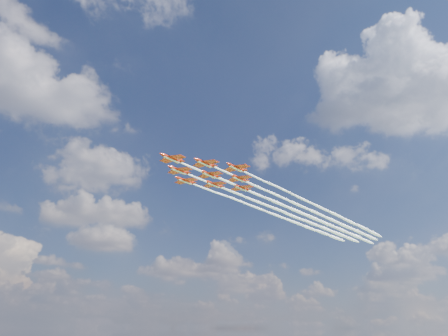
# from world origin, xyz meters

# --- Properties ---
(jet_lead) EXTENTS (139.65, 75.71, 2.90)m
(jet_lead) POSITION_xyz_m (43.11, 28.06, 82.45)
(jet_lead) COLOR red
(jet_row2_port) EXTENTS (139.65, 75.71, 2.90)m
(jet_row2_port) POSITION_xyz_m (55.72, 27.38, 82.45)
(jet_row2_port) COLOR red
(jet_row2_starb) EXTENTS (139.65, 75.71, 2.90)m
(jet_row2_starb) POSITION_xyz_m (49.72, 38.81, 82.45)
(jet_row2_starb) COLOR red
(jet_row3_port) EXTENTS (139.65, 75.71, 2.90)m
(jet_row3_port) POSITION_xyz_m (68.32, 26.71, 82.45)
(jet_row3_port) COLOR red
(jet_row3_centre) EXTENTS (139.65, 75.71, 2.90)m
(jet_row3_centre) POSITION_xyz_m (62.32, 38.14, 82.45)
(jet_row3_centre) COLOR red
(jet_row3_starb) EXTENTS (139.65, 75.71, 2.90)m
(jet_row3_starb) POSITION_xyz_m (56.32, 49.57, 82.45)
(jet_row3_starb) COLOR red
(jet_row4_port) EXTENTS (139.65, 75.71, 2.90)m
(jet_row4_port) POSITION_xyz_m (74.93, 37.47, 82.45)
(jet_row4_port) COLOR red
(jet_row4_starb) EXTENTS (139.65, 75.71, 2.90)m
(jet_row4_starb) POSITION_xyz_m (68.93, 48.90, 82.45)
(jet_row4_starb) COLOR red
(jet_tail) EXTENTS (139.65, 75.71, 2.90)m
(jet_tail) POSITION_xyz_m (81.53, 48.22, 82.45)
(jet_tail) COLOR red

